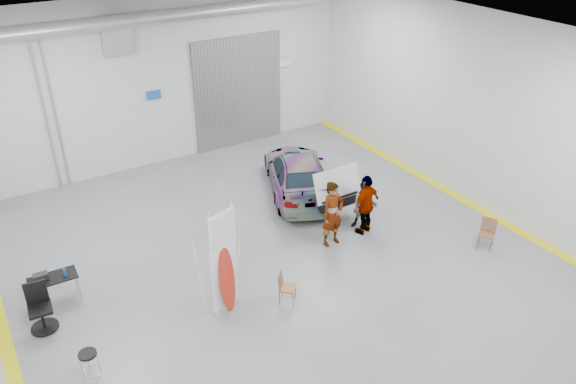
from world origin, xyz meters
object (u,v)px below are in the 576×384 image
shop_stool (90,367)px  office_chair (40,310)px  person_b (365,205)px  folding_chair_near (287,293)px  sedan_car (298,173)px  folding_chair_far (485,239)px  person_c (366,205)px  person_a (333,214)px  surfboard_display (223,271)px  work_table (50,278)px

shop_stool → office_chair: office_chair is taller
person_b → folding_chair_near: person_b is taller
office_chair → shop_stool: bearing=-71.7°
sedan_car → folding_chair_far: size_ratio=5.31×
person_c → sedan_car: bearing=-97.9°
sedan_car → person_a: (-0.83, -3.09, 0.31)m
folding_chair_near → folding_chair_far: bearing=-57.4°
surfboard_display → shop_stool: surfboard_display is taller
shop_stool → work_table: size_ratio=0.67×
shop_stool → office_chair: (-0.54, 2.23, 0.13)m
surfboard_display → person_b: bearing=-6.3°
sedan_car → folding_chair_far: bearing=139.5°
shop_stool → work_table: bearing=92.3°
sedan_car → work_table: 8.30m
folding_chair_near → office_chair: (-5.31, 2.21, 0.26)m
folding_chair_far → office_chair: (-11.28, 3.18, 0.24)m
shop_stool → person_a: bearing=11.9°
shop_stool → surfboard_display: bearing=9.0°
folding_chair_near → office_chair: bearing=109.3°
person_b → office_chair: 9.04m
surfboard_display → shop_stool: bearing=170.2°
person_a → person_c: 1.17m
person_a → work_table: size_ratio=1.70×
sedan_car → folding_chair_near: (-3.25, -4.58, -0.42)m
folding_chair_near → person_a: bearing=-16.4°
folding_chair_near → work_table: size_ratio=0.72×
folding_chair_far → person_b: bearing=-170.1°
person_c → shop_stool: person_c is taller
shop_stool → folding_chair_far: bearing=-5.1°
work_table → folding_chair_far: bearing=-20.2°
sedan_car → folding_chair_far: 6.19m
person_b → work_table: bearing=-145.5°
person_a → surfboard_display: surfboard_display is taller
person_b → sedan_car: bearing=142.5°
surfboard_display → work_table: size_ratio=2.52×
sedan_car → person_c: size_ratio=2.48×
person_a → work_table: 7.48m
folding_chair_near → folding_chair_far: size_ratio=0.94×
person_b → office_chair: bearing=-140.0°
work_table → person_c: bearing=-10.4°
folding_chair_near → office_chair: size_ratio=0.71×
folding_chair_near → person_b: bearing=-24.1°
sedan_car → work_table: sedan_car is taller
folding_chair_near → office_chair: office_chair is taller
surfboard_display → folding_chair_far: (7.42, -1.48, -0.90)m
sedan_car → folding_chair_near: bearing=78.1°
sedan_car → person_a: bearing=98.3°
shop_stool → sedan_car: bearing=29.8°
person_c → folding_chair_near: (-3.59, -1.47, -0.68)m
person_b → surfboard_display: size_ratio=0.54×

